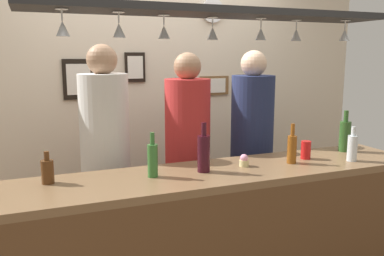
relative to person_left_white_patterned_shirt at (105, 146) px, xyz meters
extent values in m
cube|color=beige|center=(0.58, 0.81, 0.23)|extent=(4.40, 0.06, 2.60)
cube|color=brown|center=(0.58, -0.64, -0.09)|extent=(2.70, 0.55, 0.04)
cube|color=black|center=(0.58, -0.59, 0.87)|extent=(2.20, 0.36, 0.04)
cylinder|color=silver|center=(-0.29, -0.65, 0.84)|extent=(0.06, 0.06, 0.00)
cylinder|color=silver|center=(-0.29, -0.65, 0.82)|extent=(0.01, 0.01, 0.06)
cone|color=silver|center=(-0.29, -0.65, 0.75)|extent=(0.07, 0.07, 0.08)
cylinder|color=silver|center=(-0.01, -0.62, 0.84)|extent=(0.06, 0.06, 0.00)
cylinder|color=silver|center=(-0.01, -0.62, 0.82)|extent=(0.01, 0.01, 0.06)
cone|color=silver|center=(-0.01, -0.62, 0.75)|extent=(0.07, 0.07, 0.08)
cylinder|color=silver|center=(0.26, -0.55, 0.84)|extent=(0.06, 0.06, 0.00)
cylinder|color=silver|center=(0.26, -0.55, 0.82)|extent=(0.01, 0.01, 0.06)
cone|color=silver|center=(0.26, -0.55, 0.75)|extent=(0.07, 0.07, 0.08)
cylinder|color=silver|center=(0.58, -0.52, 0.84)|extent=(0.06, 0.06, 0.00)
cylinder|color=silver|center=(0.58, -0.52, 0.82)|extent=(0.01, 0.01, 0.06)
cone|color=silver|center=(0.58, -0.52, 0.75)|extent=(0.07, 0.07, 0.08)
cylinder|color=silver|center=(0.88, -0.57, 0.84)|extent=(0.06, 0.06, 0.00)
cylinder|color=silver|center=(0.88, -0.57, 0.82)|extent=(0.01, 0.01, 0.06)
cone|color=silver|center=(0.88, -0.57, 0.75)|extent=(0.07, 0.07, 0.08)
cylinder|color=silver|center=(1.16, -0.54, 0.84)|extent=(0.06, 0.06, 0.00)
cylinder|color=silver|center=(1.16, -0.54, 0.82)|extent=(0.01, 0.01, 0.06)
cone|color=silver|center=(1.16, -0.54, 0.75)|extent=(0.07, 0.07, 0.08)
cylinder|color=silver|center=(1.47, -0.64, 0.84)|extent=(0.06, 0.06, 0.00)
cylinder|color=silver|center=(1.47, -0.64, 0.82)|extent=(0.01, 0.01, 0.06)
cone|color=silver|center=(1.47, -0.64, 0.75)|extent=(0.07, 0.07, 0.08)
cube|color=#2D334C|center=(0.00, 0.00, -0.65)|extent=(0.17, 0.18, 0.84)
cylinder|color=white|center=(0.00, 0.00, 0.13)|extent=(0.34, 0.34, 0.73)
sphere|color=#9E7556|center=(0.00, 0.00, 0.59)|extent=(0.21, 0.21, 0.21)
cube|color=#2D334C|center=(0.62, 0.00, -0.66)|extent=(0.17, 0.18, 0.82)
cylinder|color=red|center=(0.62, 0.00, 0.10)|extent=(0.34, 0.34, 0.71)
sphere|color=#9E7556|center=(0.62, 0.00, 0.54)|extent=(0.20, 0.20, 0.20)
cube|color=#2D334C|center=(1.17, 0.00, -0.66)|extent=(0.17, 0.18, 0.82)
cylinder|color=navy|center=(1.17, 0.00, 0.11)|extent=(0.34, 0.34, 0.72)
sphere|color=beige|center=(1.17, 0.00, 0.56)|extent=(0.20, 0.20, 0.20)
cylinder|color=#380F19|center=(0.48, -0.62, 0.04)|extent=(0.08, 0.08, 0.22)
cylinder|color=#380F19|center=(0.48, -0.62, 0.19)|extent=(0.03, 0.03, 0.08)
cylinder|color=silver|center=(1.49, -0.75, 0.02)|extent=(0.06, 0.06, 0.17)
cylinder|color=silver|center=(1.49, -0.75, 0.13)|extent=(0.03, 0.03, 0.06)
cylinder|color=#512D14|center=(-0.40, -0.52, 0.00)|extent=(0.07, 0.07, 0.13)
cylinder|color=#512D14|center=(-0.40, -0.52, 0.09)|extent=(0.03, 0.03, 0.05)
cylinder|color=#2D5623|center=(1.64, -0.52, 0.04)|extent=(0.08, 0.08, 0.22)
cylinder|color=#2D5623|center=(1.64, -0.52, 0.19)|extent=(0.03, 0.03, 0.08)
cylinder|color=brown|center=(1.09, -0.65, 0.02)|extent=(0.06, 0.06, 0.18)
cylinder|color=brown|center=(1.09, -0.65, 0.15)|extent=(0.03, 0.03, 0.08)
cylinder|color=#336B2D|center=(0.17, -0.61, 0.03)|extent=(0.06, 0.06, 0.19)
cylinder|color=#336B2D|center=(0.17, -0.61, 0.16)|extent=(0.03, 0.03, 0.07)
cylinder|color=red|center=(1.24, -0.59, -0.01)|extent=(0.07, 0.07, 0.12)
cylinder|color=beige|center=(0.76, -0.60, -0.05)|extent=(0.06, 0.06, 0.04)
sphere|color=pink|center=(0.76, -0.60, -0.02)|extent=(0.05, 0.05, 0.05)
cube|color=black|center=(0.41, 0.77, 0.52)|extent=(0.18, 0.02, 0.26)
cube|color=white|center=(0.41, 0.76, 0.52)|extent=(0.14, 0.01, 0.20)
cube|color=brown|center=(1.19, 0.77, 0.34)|extent=(0.30, 0.02, 0.18)
cube|color=white|center=(1.19, 0.76, 0.34)|extent=(0.23, 0.01, 0.14)
cube|color=black|center=(-0.08, 0.77, 0.42)|extent=(0.26, 0.02, 0.34)
cube|color=white|center=(-0.08, 0.76, 0.42)|extent=(0.20, 0.01, 0.26)
cylinder|color=white|center=(1.16, 0.76, 1.03)|extent=(0.22, 0.03, 0.22)
camera|label=1|loc=(-0.45, -2.78, 0.62)|focal=37.89mm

